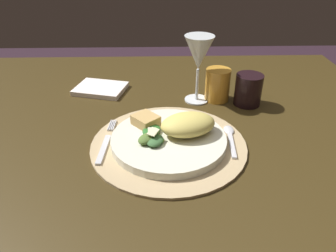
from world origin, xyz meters
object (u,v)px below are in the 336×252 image
Objects in this scene: spoon at (230,136)px; napkin at (101,89)px; amber_tumbler at (218,85)px; dark_tumbler at (248,90)px; wine_glass at (199,55)px; dinner_plate at (169,140)px; dining_table at (148,175)px; fork at (106,143)px.

napkin is (-0.33, 0.27, -0.00)m from spoon.
napkin is 1.58× the size of amber_tumbler.
spoon is 0.19m from dark_tumbler.
spoon is at bearing -74.27° from wine_glass.
wine_glass is at bearing 69.00° from dinner_plate.
dining_table is 9.37× the size of napkin.
dinner_plate is at bearing -138.35° from dark_tumbler.
wine_glass reaches higher than dinner_plate.
fork is (-0.09, -0.07, 0.15)m from dining_table.
napkin is at bearing 141.34° from spoon.
spoon is 1.46× the size of amber_tumbler.
dark_tumbler is (0.27, 0.12, 0.19)m from dining_table.
napkin reaches higher than spoon.
dark_tumbler is at bearing -10.50° from wine_glass.
amber_tumbler reaches higher than dark_tumbler.
dark_tumbler reaches higher than spoon.
dining_table is 0.25m from spoon.
wine_glass is (0.08, 0.22, 0.12)m from dinner_plate.
dark_tumbler is (0.13, -0.02, -0.09)m from wine_glass.
spoon is (0.14, 0.02, -0.01)m from dinner_plate.
fork is 0.96× the size of wine_glass.
spoon is 0.20m from amber_tumbler.
spoon is 0.72× the size of wine_glass.
spoon is at bearing -38.66° from napkin.
dinner_plate is 0.29m from dark_tumbler.
wine_glass is (-0.06, 0.20, 0.12)m from spoon.
napkin is at bearing 123.62° from dining_table.
spoon is 0.24m from wine_glass.
dark_tumbler reaches higher than fork.
fork is 0.36m from amber_tumbler.
spoon is 0.43m from napkin.
dinner_plate is (0.05, -0.08, 0.16)m from dining_table.
dining_table is at bearing -56.38° from napkin.
dining_table is at bearing 123.98° from dinner_plate.
spoon reaches higher than fork.
dark_tumbler is (0.41, -0.09, 0.04)m from napkin.
dining_table is 0.31m from amber_tumbler.
dark_tumbler is (0.08, -0.03, -0.00)m from amber_tumbler.
dinner_plate is 1.94× the size of spoon.
amber_tumbler is at bearing 159.36° from dark_tumbler.
fork is (-0.14, 0.00, -0.01)m from dinner_plate.
amber_tumbler is at bearing 37.72° from dining_table.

